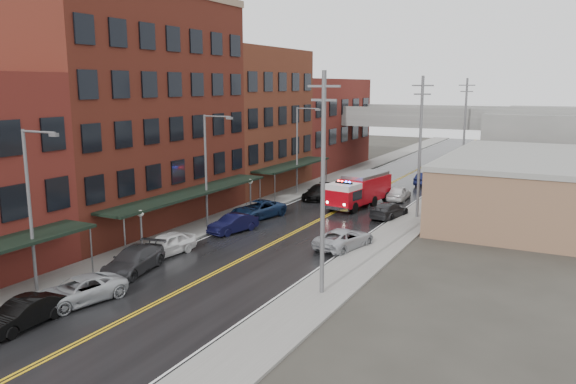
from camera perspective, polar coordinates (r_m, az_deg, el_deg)
The scene contains 33 objects.
road at distance 47.07m, azimuth 2.88°, elevation -3.00°, with size 11.00×160.00×0.02m, color black.
sidewalk_left at distance 50.44m, azimuth -4.69°, elevation -2.01°, with size 3.00×160.00×0.15m, color slate.
sidewalk_right at distance 44.62m, azimuth 11.45°, elevation -3.90°, with size 3.00×160.00×0.15m, color slate.
curb_left at distance 49.60m, azimuth -3.07°, elevation -2.21°, with size 0.30×160.00×0.15m, color gray.
curb_right at distance 45.08m, azimuth 9.43°, elevation -3.68°, with size 0.30×160.00×0.15m, color gray.
brick_building_b at distance 47.34m, azimuth -15.67°, elevation 7.71°, with size 9.00×20.00×18.00m, color #501815.
brick_building_c at distance 61.38m, azimuth -4.34°, elevation 7.30°, with size 9.00×15.00×15.00m, color brown.
brick_building_far at distance 76.88m, azimuth 2.59°, elevation 6.92°, with size 9.00×20.00×12.00m, color maroon.
tan_building at distance 52.42m, azimuth 23.82°, elevation 0.29°, with size 14.00×22.00×5.00m, color #8B644A.
right_far_block at distance 81.92m, azimuth 26.76°, elevation 4.61°, with size 18.00×30.00×8.00m, color slate.
awning_1 at distance 44.31m, azimuth -9.77°, elevation -0.08°, with size 2.60×18.00×3.09m.
awning_2 at distance 59.00m, azimuth 0.53°, elevation 2.78°, with size 2.60×13.00×3.09m.
globe_lamp_1 at distance 38.52m, azimuth -14.72°, elevation -2.96°, with size 0.44×0.44×3.12m.
globe_lamp_2 at distance 49.52m, azimuth -3.85°, elevation 0.41°, with size 0.44×0.44×3.12m.
street_lamp_0 at distance 32.72m, azimuth -24.55°, elevation -0.87°, with size 2.64×0.22×9.00m.
street_lamp_1 at distance 44.20m, azimuth -8.10°, elevation 2.83°, with size 2.64×0.22×9.00m.
street_lamp_2 at distance 57.86m, azimuth 1.15°, elevation 4.82°, with size 2.64×0.22×9.00m.
utility_pole_0 at distance 29.49m, azimuth 3.57°, elevation 1.13°, with size 1.80×0.24×12.00m.
utility_pole_1 at distance 48.30m, azimuth 13.27°, elevation 4.67°, with size 1.80×0.24×12.00m.
utility_pole_2 at distance 67.80m, azimuth 17.50°, elevation 6.16°, with size 1.80×0.24×12.00m.
overpass at distance 76.17m, azimuth 13.06°, elevation 6.60°, with size 40.00×10.00×7.50m.
fire_truck at distance 52.88m, azimuth 7.21°, elevation 0.25°, with size 4.31×8.50×2.99m.
parked_car_left_1 at distance 29.76m, azimuth -25.33°, elevation -11.09°, with size 1.45×4.15×1.37m, color black.
parked_car_left_2 at distance 31.73m, azimuth -20.46°, elevation -9.37°, with size 2.25×4.89×1.36m, color #A5A9AD.
parked_car_left_3 at distance 35.70m, azimuth -15.41°, elevation -6.70°, with size 2.09×5.15×1.50m, color #2B2C2E.
parked_car_left_4 at distance 38.60m, azimuth -12.26°, elevation -5.22°, with size 1.77×4.41×1.50m, color silver.
parked_car_left_5 at distance 43.64m, azimuth -5.60°, elevation -3.21°, with size 1.49×4.27×1.41m, color black.
parked_car_left_6 at distance 48.10m, azimuth -3.09°, elevation -1.80°, with size 2.47×5.36×1.49m, color #112342.
parked_car_left_7 at distance 56.14m, azimuth 3.11°, elevation -0.01°, with size 1.97×4.85×1.41m, color black.
parked_car_right_0 at distance 39.48m, azimuth 5.75°, elevation -4.73°, with size 2.33×5.06×1.41m, color #A4A6AB.
parked_car_right_1 at distance 48.93m, azimuth 10.23°, elevation -1.83°, with size 1.89×4.65×1.35m, color #252628.
parked_car_right_2 at distance 56.54m, azimuth 11.21°, elevation -0.10°, with size 1.73×4.30×1.46m, color silver.
parked_car_right_3 at distance 65.79m, azimuth 13.83°, elevation 1.31°, with size 1.52×4.37×1.44m, color black.
Camera 1 is at (18.93, -11.59, 11.28)m, focal length 35.00 mm.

